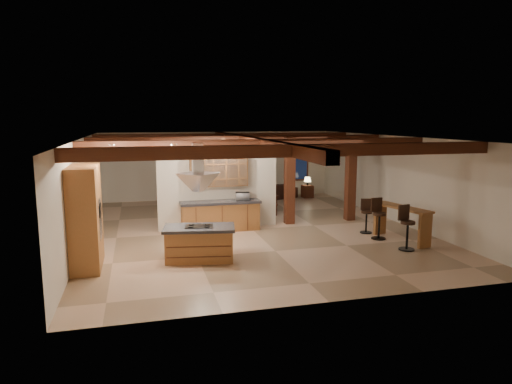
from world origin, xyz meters
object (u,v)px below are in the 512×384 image
(sofa, at_px, (272,191))
(bar_counter, at_px, (402,218))
(kitchen_island, at_px, (199,243))
(dining_table, at_px, (252,204))

(sofa, bearing_deg, bar_counter, 81.28)
(kitchen_island, bearing_deg, dining_table, 63.38)
(kitchen_island, relative_size, dining_table, 1.02)
(bar_counter, bearing_deg, kitchen_island, -176.63)
(kitchen_island, relative_size, bar_counter, 0.95)
(sofa, distance_m, bar_counter, 7.75)
(sofa, relative_size, bar_counter, 1.14)
(kitchen_island, height_order, dining_table, kitchen_island)
(dining_table, height_order, bar_counter, bar_counter)
(dining_table, relative_size, bar_counter, 0.94)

